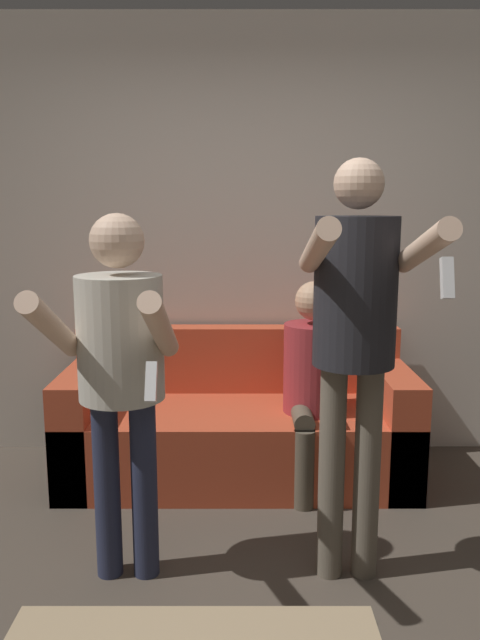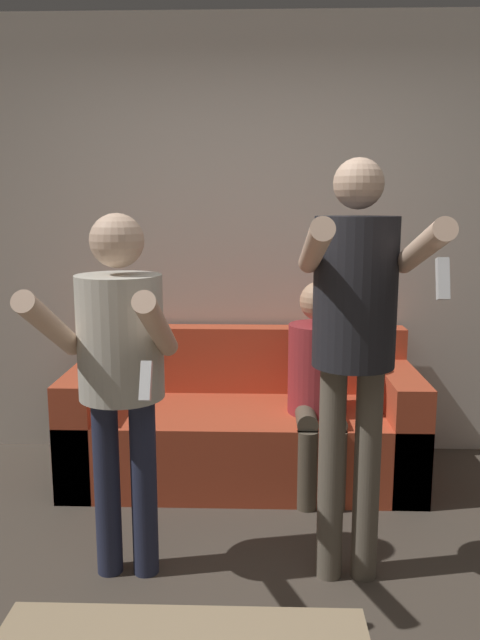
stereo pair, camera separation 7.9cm
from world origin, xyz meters
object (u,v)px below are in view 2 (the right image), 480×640
Objects in this scene: person_standing_left at (120,357)px; person_seated at (319,376)px; person_standing_right at (355,324)px; couch at (243,427)px.

person_seated is at bearing 44.80° from person_standing_left.
person_standing_left is 0.88× the size of person_standing_right.
person_standing_right is at bearing 0.05° from person_standing_left.
couch is at bearing 65.92° from person_standing_left.
person_standing_right reaches higher than person_standing_left.
person_standing_left is at bearing -135.20° from person_seated.
couch is 1.29× the size of person_standing_left.
person_standing_right is 1.50× the size of person_seated.
person_standing_right is (0.47, -1.05, 0.82)m from couch.
person_seated is (-0.05, 0.89, -0.46)m from person_standing_right.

